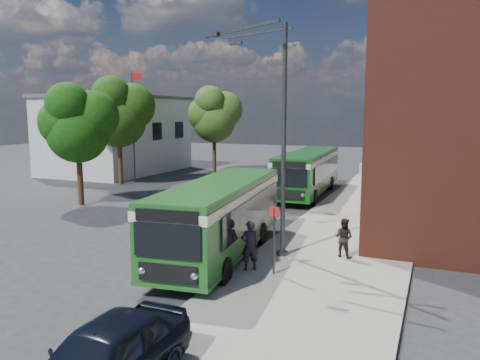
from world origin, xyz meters
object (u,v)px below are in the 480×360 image
at_px(bus_rear, 308,169).
at_px(street_lamp, 275,137).
at_px(bus_front, 220,212).
at_px(parked_car, 104,359).

bearing_deg(bus_rear, street_lamp, -80.33).
bearing_deg(bus_front, bus_rear, 91.85).
relative_size(bus_rear, parked_car, 2.60).
relative_size(street_lamp, parked_car, 2.03).
relative_size(bus_front, parked_car, 2.27).
distance_m(bus_rear, parked_car, 24.92).
height_order(street_lamp, bus_front, street_lamp).
xyz_separation_m(bus_front, bus_rear, (-0.49, 15.33, 0.00)).
height_order(bus_front, bus_rear, same).
bearing_deg(bus_rear, parked_car, -84.35).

